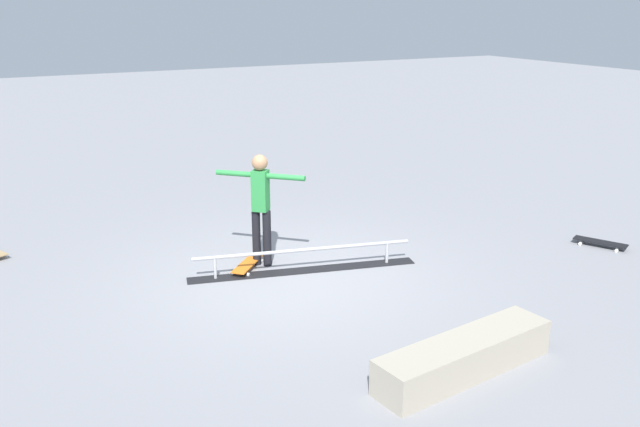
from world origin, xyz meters
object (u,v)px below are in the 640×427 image
object	(u,v)px
skate_ledge	(465,356)
skater_main	(261,202)
skateboard_main	(248,264)
grind_rail	(304,261)
loose_skateboard_black	(600,242)

from	to	relation	value
skate_ledge	skater_main	size ratio (longest dim) A/B	1.30
skater_main	skateboard_main	distance (m)	0.92
skater_main	skateboard_main	xyz separation A→B (m)	(0.24, 0.04, -0.88)
skate_ledge	skateboard_main	distance (m)	3.84
grind_rail	skater_main	distance (m)	1.04
skate_ledge	skateboard_main	xyz separation A→B (m)	(0.88, -3.74, -0.12)
grind_rail	loose_skateboard_black	bearing A→B (deg)	178.40
skateboard_main	skater_main	bearing A→B (deg)	143.71
grind_rail	skate_ledge	world-z (taller)	skate_ledge
grind_rail	loose_skateboard_black	world-z (taller)	grind_rail
grind_rail	skate_ledge	distance (m)	3.29
skater_main	skateboard_main	size ratio (longest dim) A/B	2.30
skater_main	skate_ledge	bearing A→B (deg)	-36.21
grind_rail	skater_main	bearing A→B (deg)	-35.25
skater_main	skateboard_main	bearing A→B (deg)	-125.98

